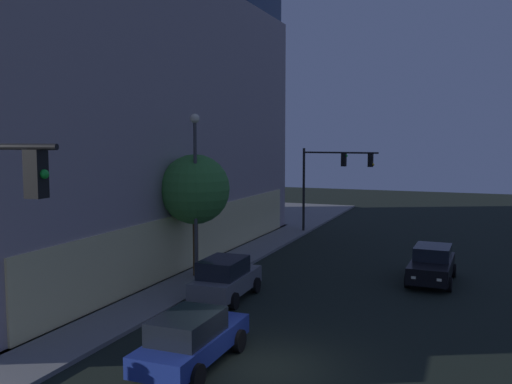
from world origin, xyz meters
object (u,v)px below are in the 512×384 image
Objects in this scene: street_lamp_sidewalk at (195,176)px; car_blue at (191,338)px; car_black at (432,264)px; modern_building at (5,105)px; sidewalk_tree at (195,189)px; car_grey at (225,278)px; traffic_light_far_corner at (332,171)px.

street_lamp_sidewalk is 1.67× the size of car_blue.
street_lamp_sidewalk is at bearing 113.11° from car_black.
sidewalk_tree is at bearing -99.51° from modern_building.
car_blue is 6.94m from car_grey.
traffic_light_far_corner reaches higher than car_blue.
car_black is at bearing -66.89° from street_lamp_sidewalk.
sidewalk_tree is 11.10m from car_blue.
car_black is (-11.08, -7.58, -3.64)m from traffic_light_far_corner.
sidewalk_tree is at bearing 27.00° from car_blue.
traffic_light_far_corner is 17.66m from car_grey.
car_blue is at bearing 155.37° from car_black.
car_blue is at bearing -153.00° from sidewalk_tree.
car_blue is (-9.39, -4.78, -3.48)m from sidewalk_tree.
car_blue is (-8.52, -4.30, -4.17)m from street_lamp_sidewalk.
modern_building is 4.91× the size of traffic_light_far_corner.
modern_building reaches higher than car_black.
modern_building is at bearing 58.09° from car_blue.
traffic_light_far_corner is at bearing -0.91° from car_grey.
car_black is (1.13, -24.76, -7.92)m from modern_building.
car_blue is 14.16m from car_black.
traffic_light_far_corner is 24.28m from car_blue.
traffic_light_far_corner is 14.89m from sidewalk_tree.
traffic_light_far_corner is (12.20, -17.19, -4.27)m from modern_building.
modern_building is 21.51m from traffic_light_far_corner.
car_grey is (-5.09, -16.91, -7.86)m from modern_building.
sidewalk_tree reaches higher than car_grey.
car_grey is at bearing 179.09° from traffic_light_far_corner.
sidewalk_tree is 1.40× the size of car_grey.
car_black is (4.35, -10.20, -4.17)m from street_lamp_sidewalk.
modern_building reaches higher than car_grey.
street_lamp_sidewalk is 5.09m from car_grey.
car_grey is (-2.73, -2.84, -3.42)m from sidewalk_tree.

